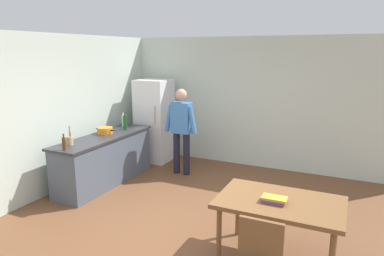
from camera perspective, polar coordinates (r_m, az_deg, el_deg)
ground_plane at (r=5.14m, az=-1.59°, el=-15.40°), size 14.00×14.00×0.00m
wall_back at (r=7.42m, az=8.88°, el=4.19°), size 6.40×0.12×2.70m
wall_left at (r=6.40m, az=-22.09°, el=2.08°), size 0.12×5.60×2.70m
kitchen_counter at (r=6.62m, az=-14.09°, el=-5.04°), size 0.64×2.20×0.90m
refrigerator at (r=7.72m, az=-6.19°, el=1.19°), size 0.70×0.67×1.80m
person at (r=6.77m, az=-1.77°, el=0.34°), size 0.70×0.22×1.70m
dining_table at (r=4.18m, az=14.17°, el=-12.38°), size 1.40×0.90×0.75m
cooking_pot at (r=6.66m, az=-14.08°, el=-0.40°), size 0.40×0.28×0.12m
utensil_jar at (r=6.02m, az=-19.42°, el=-1.93°), size 0.11×0.11×0.32m
bottle_beer_brown at (r=5.75m, az=-20.23°, el=-2.38°), size 0.06×0.06×0.26m
bottle_water_clear at (r=7.18m, az=-11.18°, el=1.19°), size 0.07×0.07×0.30m
bottle_wine_green at (r=6.90m, az=-10.90°, el=0.92°), size 0.08×0.08×0.34m
book_stack at (r=4.08m, az=13.25°, el=-11.34°), size 0.28×0.19×0.06m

